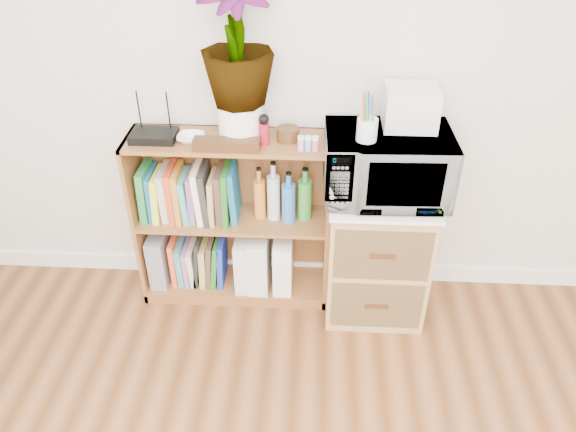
{
  "coord_description": "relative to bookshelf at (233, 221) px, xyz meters",
  "views": [
    {
      "loc": [
        0.07,
        -0.29,
        2.17
      ],
      "look_at": [
        -0.05,
        1.95,
        0.62
      ],
      "focal_mm": 35.0,
      "sensor_mm": 36.0,
      "label": 1
    }
  ],
  "objects": [
    {
      "name": "trinket_box",
      "position": [
        0.01,
        -0.1,
        0.5
      ],
      "size": [
        0.31,
        0.08,
        0.05
      ],
      "primitive_type": "cube",
      "color": "#37210F",
      "rests_on": "bookshelf"
    },
    {
      "name": "pen_cup",
      "position": [
        0.64,
        -0.15,
        0.62
      ],
      "size": [
        0.09,
        0.09,
        0.1
      ],
      "primitive_type": "cylinder",
      "color": "white",
      "rests_on": "microwave"
    },
    {
      "name": "skirting_board",
      "position": [
        0.35,
        0.14,
        -0.42
      ],
      "size": [
        4.0,
        0.02,
        0.1
      ],
      "primitive_type": "cube",
      "color": "white",
      "rests_on": "ground"
    },
    {
      "name": "plant_pot",
      "position": [
        0.06,
        0.02,
        0.56
      ],
      "size": [
        0.21,
        0.21,
        0.18
      ],
      "primitive_type": "cylinder",
      "color": "white",
      "rests_on": "bookshelf"
    },
    {
      "name": "potted_plant",
      "position": [
        0.06,
        0.02,
        0.95
      ],
      "size": [
        0.33,
        0.33,
        0.59
      ],
      "primitive_type": "imported",
      "color": "#307A36",
      "rests_on": "plant_pot"
    },
    {
      "name": "magazine_holder_left",
      "position": [
        0.05,
        -0.01,
        -0.25
      ],
      "size": [
        0.1,
        0.25,
        0.31
      ],
      "primitive_type": "cube",
      "color": "silver",
      "rests_on": "bookshelf"
    },
    {
      "name": "magazine_holder_mid",
      "position": [
        0.13,
        -0.01,
        -0.24
      ],
      "size": [
        0.1,
        0.26,
        0.33
      ],
      "primitive_type": "cube",
      "color": "silver",
      "rests_on": "bookshelf"
    },
    {
      "name": "lower_books",
      "position": [
        -0.2,
        -0.0,
        -0.28
      ],
      "size": [
        0.29,
        0.19,
        0.29
      ],
      "color": "#E95529",
      "rests_on": "bookshelf"
    },
    {
      "name": "bookshelf",
      "position": [
        0.0,
        0.0,
        0.0
      ],
      "size": [
        1.0,
        0.3,
        0.95
      ],
      "primitive_type": "cube",
      "color": "brown",
      "rests_on": "ground"
    },
    {
      "name": "wicker_unit",
      "position": [
        0.75,
        -0.08,
        -0.12
      ],
      "size": [
        0.5,
        0.45,
        0.7
      ],
      "primitive_type": "cube",
      "color": "#9E7542",
      "rests_on": "ground"
    },
    {
      "name": "liquor_bottles",
      "position": [
        0.26,
        0.0,
        0.17
      ],
      "size": [
        0.3,
        0.07,
        0.32
      ],
      "color": "orange",
      "rests_on": "bookshelf"
    },
    {
      "name": "white_bowl",
      "position": [
        -0.17,
        -0.03,
        0.49
      ],
      "size": [
        0.13,
        0.13,
        0.03
      ],
      "primitive_type": "imported",
      "color": "white",
      "rests_on": "bookshelf"
    },
    {
      "name": "kokeshi_doll",
      "position": [
        0.18,
        -0.04,
        0.53
      ],
      "size": [
        0.05,
        0.05,
        0.11
      ],
      "primitive_type": "cylinder",
      "color": "maroon",
      "rests_on": "bookshelf"
    },
    {
      "name": "wooden_bowl",
      "position": [
        0.28,
        0.01,
        0.51
      ],
      "size": [
        0.11,
        0.11,
        0.06
      ],
      "primitive_type": "cylinder",
      "color": "#38220F",
      "rests_on": "bookshelf"
    },
    {
      "name": "cookbooks",
      "position": [
        -0.21,
        0.0,
        0.16
      ],
      "size": [
        0.5,
        0.2,
        0.3
      ],
      "color": "#22823F",
      "rests_on": "bookshelf"
    },
    {
      "name": "microwave",
      "position": [
        0.75,
        -0.08,
        0.41
      ],
      "size": [
        0.59,
        0.41,
        0.32
      ],
      "primitive_type": "imported",
      "rotation": [
        0.0,
        0.0,
        0.03
      ],
      "color": "silver",
      "rests_on": "wicker_unit"
    },
    {
      "name": "magazine_holder_right",
      "position": [
        0.26,
        -0.01,
        -0.25
      ],
      "size": [
        0.1,
        0.25,
        0.31
      ],
      "primitive_type": "cube",
      "color": "white",
      "rests_on": "bookshelf"
    },
    {
      "name": "router",
      "position": [
        -0.35,
        -0.02,
        0.49
      ],
      "size": [
        0.21,
        0.15,
        0.04
      ],
      "primitive_type": "cube",
      "color": "black",
      "rests_on": "bookshelf"
    },
    {
      "name": "small_appliance",
      "position": [
        0.84,
        0.0,
        0.66
      ],
      "size": [
        0.24,
        0.2,
        0.19
      ],
      "primitive_type": "cube",
      "color": "silver",
      "rests_on": "microwave"
    },
    {
      "name": "file_box",
      "position": [
        -0.42,
        0.0,
        -0.25
      ],
      "size": [
        0.09,
        0.24,
        0.3
      ],
      "primitive_type": "cube",
      "color": "gray",
      "rests_on": "bookshelf"
    },
    {
      "name": "paint_jars",
      "position": [
        0.38,
        -0.09,
        0.5
      ],
      "size": [
        0.11,
        0.04,
        0.06
      ],
      "primitive_type": "cube",
      "color": "pink",
      "rests_on": "bookshelf"
    }
  ]
}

